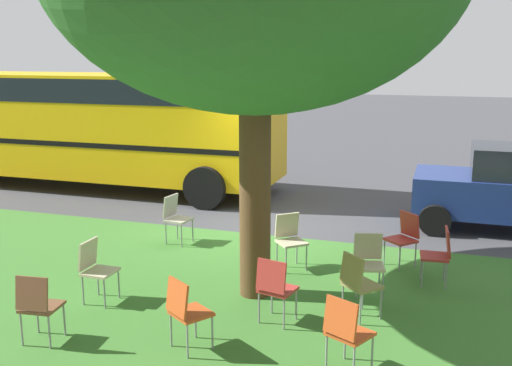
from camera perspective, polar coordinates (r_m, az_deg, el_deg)
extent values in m
plane|color=#424247|center=(11.59, -0.63, -4.57)|extent=(80.00, 80.00, 0.00)
cube|color=#3D752D|center=(8.80, -7.42, -10.32)|extent=(48.00, 6.00, 0.01)
cylinder|color=brown|center=(8.15, -0.09, 0.17)|extent=(0.44, 0.44, 3.31)
cube|color=beige|center=(8.58, 10.84, -7.91)|extent=(0.50, 0.49, 0.04)
cube|color=beige|center=(8.67, 10.77, -6.01)|extent=(0.41, 0.18, 0.40)
cylinder|color=gray|center=(8.48, 9.69, -9.75)|extent=(0.02, 0.02, 0.42)
cylinder|color=gray|center=(8.53, 12.13, -9.74)|extent=(0.02, 0.02, 0.42)
cylinder|color=gray|center=(8.80, 9.47, -8.92)|extent=(0.02, 0.02, 0.42)
cylinder|color=gray|center=(8.84, 11.82, -8.91)|extent=(0.02, 0.02, 0.42)
cube|color=olive|center=(7.89, 10.23, -9.72)|extent=(0.58, 0.58, 0.04)
cube|color=olive|center=(7.70, 9.26, -8.35)|extent=(0.35, 0.33, 0.40)
cylinder|color=gray|center=(7.96, 11.97, -11.38)|extent=(0.02, 0.02, 0.42)
cylinder|color=gray|center=(8.21, 10.27, -10.56)|extent=(0.02, 0.02, 0.42)
cylinder|color=gray|center=(7.75, 10.05, -11.97)|extent=(0.02, 0.02, 0.42)
cylinder|color=gray|center=(8.01, 8.37, -11.09)|extent=(0.02, 0.02, 0.42)
cube|color=#B7332D|center=(7.66, 2.12, -10.23)|extent=(0.50, 0.48, 0.04)
cube|color=#B7332D|center=(7.42, 1.47, -8.98)|extent=(0.41, 0.17, 0.40)
cylinder|color=gray|center=(7.81, 3.90, -11.60)|extent=(0.02, 0.02, 0.42)
cylinder|color=gray|center=(7.96, 1.54, -11.09)|extent=(0.02, 0.02, 0.42)
cylinder|color=gray|center=(7.54, 2.71, -12.53)|extent=(0.02, 0.02, 0.42)
cylinder|color=gray|center=(7.69, 0.29, -11.97)|extent=(0.02, 0.02, 0.42)
cube|color=#B7332D|center=(9.21, 16.84, -6.80)|extent=(0.43, 0.45, 0.04)
cube|color=#B7332D|center=(9.15, 18.06, -5.43)|extent=(0.12, 0.40, 0.40)
cylinder|color=gray|center=(9.44, 15.65, -7.72)|extent=(0.02, 0.02, 0.42)
cylinder|color=gray|center=(9.10, 15.74, -8.49)|extent=(0.02, 0.02, 0.42)
cylinder|color=gray|center=(9.47, 17.72, -7.80)|extent=(0.02, 0.02, 0.42)
cylinder|color=gray|center=(9.13, 17.89, -8.57)|extent=(0.02, 0.02, 0.42)
cube|color=beige|center=(8.50, -14.82, -8.29)|extent=(0.40, 0.42, 0.04)
cube|color=beige|center=(8.52, -15.92, -6.60)|extent=(0.09, 0.40, 0.40)
cylinder|color=gray|center=(8.36, -14.42, -10.32)|extent=(0.02, 0.02, 0.42)
cylinder|color=gray|center=(8.64, -13.11, -9.49)|extent=(0.02, 0.02, 0.42)
cylinder|color=gray|center=(8.54, -16.37, -9.94)|extent=(0.02, 0.02, 0.42)
cylinder|color=gray|center=(8.81, -15.02, -9.15)|extent=(0.02, 0.02, 0.42)
cube|color=#B7332D|center=(9.84, 13.78, -5.38)|extent=(0.58, 0.58, 0.04)
cube|color=#B7332D|center=(9.89, 14.61, -3.88)|extent=(0.35, 0.33, 0.40)
cylinder|color=gray|center=(9.92, 12.28, -6.55)|extent=(0.02, 0.02, 0.42)
cylinder|color=gray|center=(9.67, 13.71, -7.12)|extent=(0.02, 0.02, 0.42)
cylinder|color=gray|center=(10.14, 13.72, -6.20)|extent=(0.02, 0.02, 0.42)
cylinder|color=gray|center=(9.90, 15.15, -6.74)|extent=(0.02, 0.02, 0.42)
cube|color=#ADA393|center=(10.80, -7.45, -3.53)|extent=(0.46, 0.48, 0.04)
cube|color=#ADA393|center=(10.83, -8.27, -2.18)|extent=(0.15, 0.41, 0.40)
cylinder|color=gray|center=(10.63, -7.21, -5.08)|extent=(0.02, 0.02, 0.42)
cylinder|color=gray|center=(10.91, -6.14, -4.58)|extent=(0.02, 0.02, 0.42)
cylinder|color=gray|center=(10.82, -8.70, -4.81)|extent=(0.02, 0.02, 0.42)
cylinder|color=gray|center=(11.09, -7.61, -4.33)|extent=(0.02, 0.02, 0.42)
cube|color=#C64C1E|center=(7.05, -6.28, -12.38)|extent=(0.57, 0.57, 0.04)
cube|color=#C64C1E|center=(6.87, -7.62, -10.92)|extent=(0.38, 0.29, 0.40)
cylinder|color=gray|center=(7.09, -4.24, -14.22)|extent=(0.02, 0.02, 0.42)
cylinder|color=gray|center=(7.37, -5.86, -13.20)|extent=(0.02, 0.02, 0.42)
cylinder|color=gray|center=(6.93, -6.64, -14.95)|extent=(0.02, 0.02, 0.42)
cylinder|color=gray|center=(7.21, -8.20, -13.86)|extent=(0.02, 0.02, 0.42)
cube|color=brown|center=(7.61, -19.98, -11.16)|extent=(0.46, 0.45, 0.04)
cube|color=brown|center=(7.38, -20.85, -9.96)|extent=(0.41, 0.13, 0.40)
cylinder|color=gray|center=(7.74, -18.02, -12.44)|extent=(0.02, 0.02, 0.42)
cylinder|color=gray|center=(7.92, -20.35, -12.05)|extent=(0.02, 0.02, 0.42)
cylinder|color=gray|center=(7.48, -19.33, -13.45)|extent=(0.02, 0.02, 0.42)
cylinder|color=gray|center=(7.66, -21.70, -13.01)|extent=(0.02, 0.02, 0.42)
cube|color=beige|center=(9.46, 3.47, -5.75)|extent=(0.58, 0.58, 0.04)
cube|color=beige|center=(9.54, 3.00, -4.08)|extent=(0.36, 0.33, 0.40)
cylinder|color=gray|center=(9.32, 2.92, -7.53)|extent=(0.02, 0.02, 0.42)
cylinder|color=gray|center=(9.47, 4.89, -7.22)|extent=(0.02, 0.02, 0.42)
cylinder|color=gray|center=(9.61, 2.03, -6.90)|extent=(0.02, 0.02, 0.42)
cylinder|color=gray|center=(9.76, 3.95, -6.61)|extent=(0.02, 0.02, 0.42)
cube|color=#C64C1E|center=(6.63, 9.07, -14.15)|extent=(0.55, 0.54, 0.04)
cube|color=#C64C1E|center=(6.39, 8.18, -12.78)|extent=(0.40, 0.25, 0.40)
cylinder|color=gray|center=(6.77, 11.16, -15.82)|extent=(0.02, 0.02, 0.42)
cylinder|color=gray|center=(6.95, 8.60, -14.94)|extent=(0.02, 0.02, 0.42)
cylinder|color=gray|center=(6.52, 9.43, -16.92)|extent=(0.02, 0.02, 0.42)
cylinder|color=gray|center=(6.70, 6.82, -15.96)|extent=(0.02, 0.02, 0.42)
cylinder|color=black|center=(11.66, 16.89, -3.49)|extent=(0.60, 0.18, 0.60)
cylinder|color=black|center=(13.35, 17.09, -1.52)|extent=(0.60, 0.18, 0.60)
cube|color=yellow|center=(15.91, -16.66, 5.56)|extent=(10.40, 2.44, 2.50)
cube|color=black|center=(15.95, -16.58, 4.31)|extent=(10.30, 2.46, 0.12)
cube|color=black|center=(15.84, -16.86, 8.79)|extent=(10.30, 2.46, 0.56)
cylinder|color=black|center=(13.09, -4.94, -0.46)|extent=(0.96, 0.28, 0.96)
cylinder|color=black|center=(15.39, -1.29, 1.53)|extent=(0.96, 0.28, 0.96)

